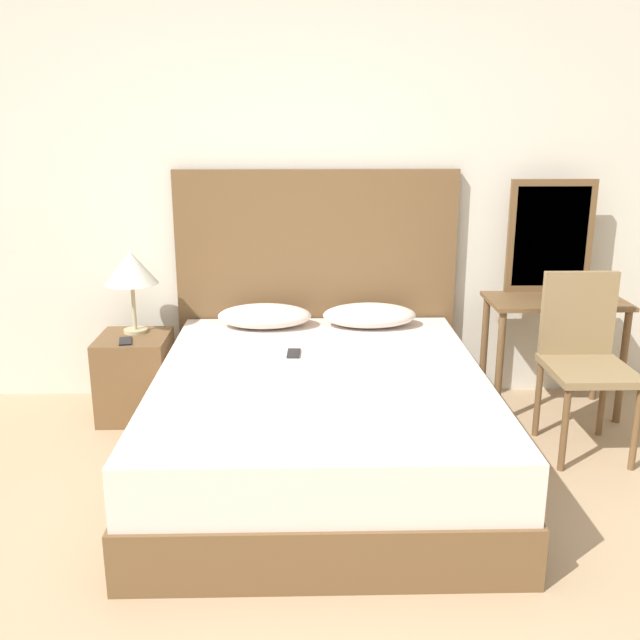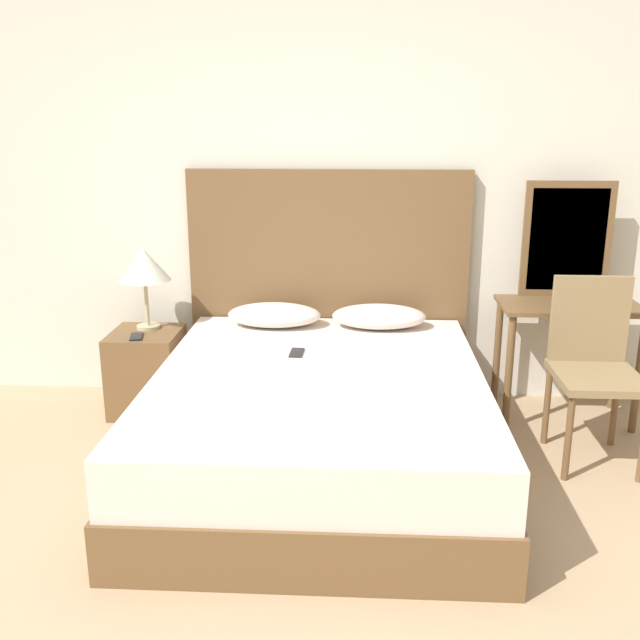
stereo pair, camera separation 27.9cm
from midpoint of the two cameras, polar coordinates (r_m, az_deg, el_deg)
name	(u,v)px [view 2 (the right image)]	position (r m, az deg, el deg)	size (l,w,h in m)	color
wall_back	(310,190)	(4.57, 0.96, 10.35)	(10.00, 0.06, 2.70)	silver
bed	(319,422)	(3.73, 2.07, -8.21)	(1.70, 2.08, 0.54)	brown
headboard	(328,286)	(4.59, 2.40, 2.68)	(1.78, 0.05, 1.48)	brown
pillow_left	(274,315)	(4.41, -1.88, 0.39)	(0.58, 0.32, 0.14)	silver
pillow_right	(379,316)	(4.41, 6.55, 0.26)	(0.58, 0.32, 0.14)	silver
phone_on_bed	(297,353)	(3.91, 0.15, -2.66)	(0.08, 0.15, 0.01)	#232328
nightstand	(147,371)	(4.57, -11.97, -4.07)	(0.42, 0.44, 0.52)	brown
table_lamp	(144,266)	(4.48, -12.17, 4.22)	(0.32, 0.32, 0.51)	tan
phone_on_nightstand	(136,337)	(4.39, -12.74, -1.32)	(0.10, 0.16, 0.01)	black
vanity_desk	(568,328)	(4.55, 20.92, -0.61)	(0.82, 0.45, 0.73)	brown
vanity_mirror	(567,240)	(4.63, 20.81, 6.02)	(0.53, 0.03, 0.70)	brown
chair	(594,358)	(4.12, 22.89, -2.85)	(0.44, 0.49, 0.98)	olive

